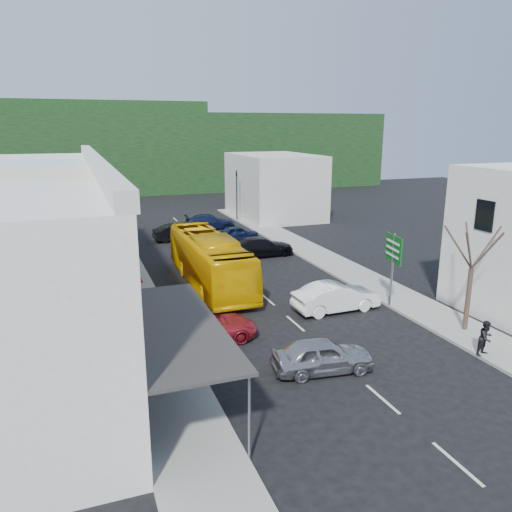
{
  "coord_description": "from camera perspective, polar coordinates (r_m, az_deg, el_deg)",
  "views": [
    {
      "loc": [
        -10.4,
        -22.29,
        10.11
      ],
      "look_at": [
        0.0,
        6.0,
        2.2
      ],
      "focal_mm": 35.0,
      "sensor_mm": 36.0,
      "label": 1
    }
  ],
  "objects": [
    {
      "name": "car_silver",
      "position": [
        21.58,
        7.6,
        -11.29
      ],
      "size": [
        4.58,
        2.32,
        1.4
      ],
      "primitive_type": "imported",
      "rotation": [
        0.0,
        0.0,
        1.45
      ],
      "color": "#A5A5AA",
      "rests_on": "ground"
    },
    {
      "name": "hillside",
      "position": [
        87.91,
        -14.66,
        12.03
      ],
      "size": [
        80.0,
        26.0,
        14.0
      ],
      "color": "black",
      "rests_on": "ground"
    },
    {
      "name": "car_red",
      "position": [
        24.46,
        -5.39,
        -7.99
      ],
      "size": [
        4.74,
        2.26,
        1.4
      ],
      "primitive_type": "imported",
      "rotation": [
        0.0,
        0.0,
        1.49
      ],
      "color": "maroon",
      "rests_on": "ground"
    },
    {
      "name": "street_tree",
      "position": [
        26.59,
        23.4,
        -1.3
      ],
      "size": [
        3.5,
        3.5,
        6.67
      ],
      "primitive_type": null,
      "rotation": [
        0.0,
        0.0,
        -0.37
      ],
      "color": "#36271E",
      "rests_on": "ground"
    },
    {
      "name": "distant_block_left",
      "position": [
        49.83,
        -21.91,
        5.44
      ],
      "size": [
        8.0,
        10.0,
        6.0
      ],
      "primitive_type": "cube",
      "color": "#B7B2A8",
      "rests_on": "ground"
    },
    {
      "name": "sidewalk_right",
      "position": [
        38.26,
        8.5,
        -0.67
      ],
      "size": [
        3.0,
        52.0,
        0.15
      ],
      "primitive_type": "cube",
      "color": "gray",
      "rests_on": "ground"
    },
    {
      "name": "sidewalk_left",
      "position": [
        33.94,
        -14.38,
        -2.97
      ],
      "size": [
        3.0,
        52.0,
        0.15
      ],
      "primitive_type": "cube",
      "color": "gray",
      "rests_on": "ground"
    },
    {
      "name": "car_navy_mid",
      "position": [
        45.07,
        -2.16,
        2.64
      ],
      "size": [
        4.56,
        2.23,
        1.4
      ],
      "primitive_type": "imported",
      "rotation": [
        0.0,
        0.0,
        1.67
      ],
      "color": "black",
      "rests_on": "ground"
    },
    {
      "name": "traffic_signal",
      "position": [
        54.37,
        -2.22,
        6.89
      ],
      "size": [
        0.92,
        1.28,
        5.46
      ],
      "primitive_type": null,
      "rotation": [
        0.0,
        0.0,
        2.97
      ],
      "color": "black",
      "rests_on": "ground"
    },
    {
      "name": "car_white",
      "position": [
        28.38,
        9.1,
        -4.86
      ],
      "size": [
        4.45,
        1.94,
        1.4
      ],
      "primitive_type": "imported",
      "rotation": [
        0.0,
        0.0,
        1.6
      ],
      "color": "white",
      "rests_on": "ground"
    },
    {
      "name": "car_black_near",
      "position": [
        39.67,
        0.6,
        0.98
      ],
      "size": [
        4.57,
        2.03,
        1.4
      ],
      "primitive_type": "imported",
      "rotation": [
        0.0,
        0.0,
        1.61
      ],
      "color": "black",
      "rests_on": "ground"
    },
    {
      "name": "car_navy_far",
      "position": [
        50.53,
        -5.3,
        3.91
      ],
      "size": [
        4.68,
        2.34,
        1.4
      ],
      "primitive_type": "imported",
      "rotation": [
        0.0,
        0.0,
        1.46
      ],
      "color": "black",
      "rests_on": "ground"
    },
    {
      "name": "shopfront_row",
      "position": [
        28.05,
        -23.94,
        0.83
      ],
      "size": [
        8.25,
        30.0,
        8.0
      ],
      "color": "silver",
      "rests_on": "ground"
    },
    {
      "name": "pedestrian_left",
      "position": [
        27.49,
        -13.02,
        -5.04
      ],
      "size": [
        0.45,
        0.63,
        1.7
      ],
      "primitive_type": "imported",
      "rotation": [
        0.0,
        0.0,
        1.49
      ],
      "color": "black",
      "rests_on": "sidewalk_left"
    },
    {
      "name": "direction_sign",
      "position": [
        29.1,
        15.28,
        -1.67
      ],
      "size": [
        0.91,
        2.03,
        4.34
      ],
      "primitive_type": null,
      "rotation": [
        0.0,
        0.0,
        -0.18
      ],
      "color": "#095D16",
      "rests_on": "ground"
    },
    {
      "name": "bus",
      "position": [
        32.44,
        -5.33,
        -0.66
      ],
      "size": [
        2.5,
        11.6,
        3.1
      ],
      "primitive_type": "imported",
      "rotation": [
        0.0,
        0.0,
        0.0
      ],
      "color": "#F3B300",
      "rests_on": "ground"
    },
    {
      "name": "distant_block_right",
      "position": [
        56.89,
        2.08,
        8.02
      ],
      "size": [
        8.0,
        12.0,
        7.0
      ],
      "primitive_type": "cube",
      "color": "#B7B2A8",
      "rests_on": "ground"
    },
    {
      "name": "pedestrian_right",
      "position": [
        24.69,
        24.81,
        -8.39
      ],
      "size": [
        0.78,
        0.58,
        1.7
      ],
      "primitive_type": "imported",
      "rotation": [
        0.0,
        0.0,
        0.22
      ],
      "color": "black",
      "rests_on": "sidewalk_right"
    },
    {
      "name": "car_black_far",
      "position": [
        45.66,
        -8.81,
        2.63
      ],
      "size": [
        4.49,
        2.03,
        1.4
      ],
      "primitive_type": "imported",
      "rotation": [
        0.0,
        0.0,
        1.62
      ],
      "color": "black",
      "rests_on": "ground"
    },
    {
      "name": "ground",
      "position": [
        26.6,
        4.51,
        -7.69
      ],
      "size": [
        120.0,
        120.0,
        0.0
      ],
      "primitive_type": "plane",
      "color": "black",
      "rests_on": "ground"
    }
  ]
}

